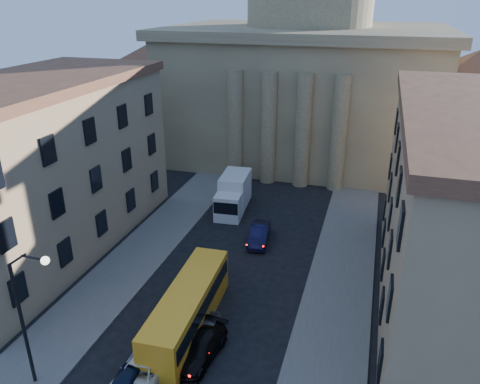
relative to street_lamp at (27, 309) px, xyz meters
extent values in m
cube|color=#57544F|center=(-1.53, 10.00, -5.21)|extent=(5.00, 60.00, 0.15)
cube|color=#57544F|center=(15.47, 10.00, -5.21)|extent=(5.00, 60.00, 0.15)
cube|color=#756348|center=(6.97, 48.00, 2.71)|extent=(34.00, 26.00, 16.00)
cube|color=#756348|center=(6.97, 48.00, 11.11)|extent=(35.50, 27.50, 1.20)
cylinder|color=#756348|center=(6.97, 48.00, 14.71)|extent=(16.00, 16.00, 8.00)
cube|color=#756348|center=(-14.03, 46.00, 0.21)|extent=(13.00, 13.00, 11.00)
cone|color=brown|center=(-14.03, 46.00, 7.71)|extent=(26.02, 26.02, 4.00)
cube|color=#756348|center=(27.97, 46.00, 0.21)|extent=(13.00, 13.00, 11.00)
cylinder|color=#756348|center=(0.97, 34.80, 1.21)|extent=(1.80, 1.80, 13.00)
cylinder|color=#756348|center=(4.97, 34.80, 1.21)|extent=(1.80, 1.80, 13.00)
cylinder|color=#756348|center=(8.97, 34.80, 1.21)|extent=(1.80, 1.80, 13.00)
cylinder|color=#756348|center=(12.97, 34.80, 1.21)|extent=(1.80, 1.80, 13.00)
cube|color=tan|center=(-10.03, 14.00, 1.71)|extent=(11.00, 26.00, 14.00)
cube|color=brown|center=(-10.03, 14.00, 9.01)|extent=(11.60, 26.60, 0.80)
cube|color=tan|center=(23.97, 14.00, 1.71)|extent=(11.00, 26.00, 14.00)
cylinder|color=black|center=(-0.53, 0.00, -1.29)|extent=(0.20, 0.20, 8.00)
cylinder|color=black|center=(0.02, 0.00, 3.06)|extent=(1.30, 0.12, 0.96)
cylinder|color=black|center=(1.02, 0.00, 3.36)|extent=(1.30, 0.12, 0.12)
sphere|color=white|center=(1.77, 0.00, 3.31)|extent=(0.44, 0.44, 0.44)
imported|color=black|center=(4.96, 0.75, -4.60)|extent=(1.94, 4.15, 1.38)
imported|color=silver|center=(5.41, 1.73, -4.54)|extent=(2.57, 5.44, 1.50)
imported|color=black|center=(7.95, 4.60, -4.58)|extent=(2.57, 5.10, 1.42)
imported|color=#55555B|center=(7.77, 6.28, -4.65)|extent=(1.99, 3.90, 1.27)
imported|color=black|center=(7.77, 19.96, -4.51)|extent=(2.16, 4.86, 1.55)
cube|color=orange|center=(6.17, 7.06, -3.76)|extent=(2.88, 10.95, 3.06)
cube|color=black|center=(6.17, 7.06, -3.26)|extent=(2.92, 10.36, 1.09)
cylinder|color=black|center=(5.33, 3.07, -4.79)|extent=(0.33, 1.00, 0.99)
cylinder|color=black|center=(7.31, 3.15, -4.79)|extent=(0.33, 1.00, 0.99)
cylinder|color=black|center=(5.03, 10.97, -4.79)|extent=(0.33, 1.00, 0.99)
cylinder|color=black|center=(7.00, 11.04, -4.79)|extent=(0.33, 1.00, 0.99)
cube|color=silver|center=(3.63, 23.80, -3.96)|extent=(2.73, 2.83, 2.64)
cube|color=black|center=(3.73, 22.54, -3.63)|extent=(2.42, 0.32, 1.21)
cube|color=silver|center=(3.39, 26.76, -3.36)|extent=(3.00, 4.82, 3.41)
cylinder|color=black|center=(2.56, 23.27, -4.79)|extent=(0.39, 1.01, 0.99)
cylinder|color=black|center=(4.76, 23.45, -4.79)|extent=(0.39, 1.01, 0.99)
cylinder|color=black|center=(2.21, 27.66, -4.79)|extent=(0.39, 1.01, 0.99)
cylinder|color=black|center=(4.41, 27.84, -4.79)|extent=(0.39, 1.01, 0.99)
camera|label=1|loc=(16.77, -16.45, 15.51)|focal=35.00mm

